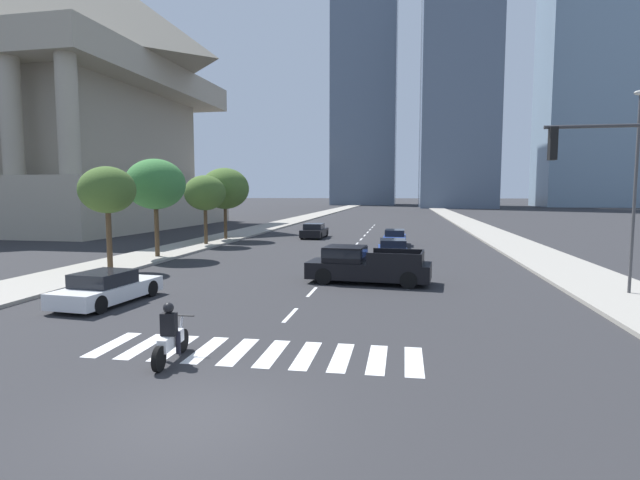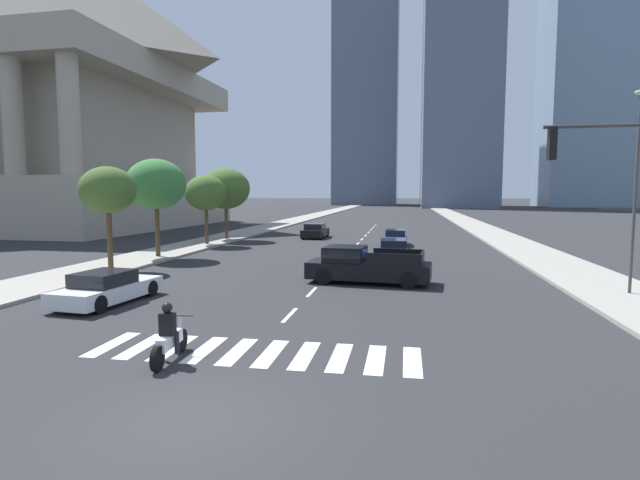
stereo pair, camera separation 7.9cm
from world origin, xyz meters
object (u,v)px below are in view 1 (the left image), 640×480
object	(u,v)px
sedan_blue_1	(395,238)
motorcycle_lead	(171,338)
street_tree_nearest	(107,190)
street_tree_second	(155,184)
sedan_blue_0	(393,251)
street_tree_third	(205,193)
street_lamp_east	(636,178)
pickup_truck	(363,265)
street_tree_fourth	(225,189)
sedan_black_2	(314,231)
sedan_white_3	(107,288)

from	to	relation	value
sedan_blue_1	motorcycle_lead	bearing A→B (deg)	-9.46
street_tree_nearest	street_tree_second	distance (m)	5.12
sedan_blue_0	street_tree_third	distance (m)	16.43
sedan_blue_1	street_lamp_east	world-z (taller)	street_lamp_east
street_tree_third	street_tree_second	bearing A→B (deg)	-90.00
sedan_blue_0	street_tree_second	bearing A→B (deg)	-87.68
street_tree_nearest	street_tree_second	world-z (taller)	street_tree_second
pickup_truck	sedan_blue_0	size ratio (longest dim) A/B	1.22
street_tree_fourth	pickup_truck	bearing A→B (deg)	-53.70
sedan_black_2	sedan_blue_1	bearing A→B (deg)	-126.05
sedan_blue_0	street_tree_nearest	size ratio (longest dim) A/B	0.88
sedan_black_2	street_lamp_east	distance (m)	29.30
sedan_white_3	street_tree_second	size ratio (longest dim) A/B	0.75
sedan_blue_1	street_tree_second	world-z (taller)	street_tree_second
sedan_white_3	street_tree_second	bearing A→B (deg)	25.69
sedan_black_2	street_tree_second	size ratio (longest dim) A/B	0.74
sedan_white_3	street_tree_fourth	size ratio (longest dim) A/B	0.74
pickup_truck	sedan_blue_1	world-z (taller)	pickup_truck
motorcycle_lead	sedan_blue_0	bearing A→B (deg)	-18.69
sedan_blue_0	street_tree_fourth	bearing A→B (deg)	-129.19
motorcycle_lead	sedan_blue_1	world-z (taller)	motorcycle_lead
pickup_truck	sedan_black_2	xyz separation A→B (m)	(-6.31, 22.18, -0.20)
sedan_blue_0	street_tree_second	size ratio (longest dim) A/B	0.77
sedan_white_3	pickup_truck	bearing A→B (deg)	-51.26
sedan_blue_1	sedan_white_3	world-z (taller)	sedan_blue_1
street_lamp_east	motorcycle_lead	bearing A→B (deg)	-144.89
street_tree_fourth	sedan_blue_1	bearing A→B (deg)	-7.18
street_tree_third	street_lamp_east	bearing A→B (deg)	-32.20
pickup_truck	sedan_white_3	distance (m)	10.85
sedan_black_2	street_tree_second	distance (m)	17.94
motorcycle_lead	sedan_black_2	xyz separation A→B (m)	(-2.55, 33.66, 0.03)
street_tree_nearest	street_tree_third	size ratio (longest dim) A/B	1.00
sedan_black_2	pickup_truck	bearing A→B (deg)	-163.14
street_tree_second	street_tree_third	size ratio (longest dim) A/B	1.14
motorcycle_lead	sedan_white_3	bearing A→B (deg)	39.59
pickup_truck	sedan_blue_0	xyz separation A→B (m)	(1.20, 7.65, -0.21)
sedan_white_3	street_lamp_east	xyz separation A→B (m)	(19.88, 4.65, 4.15)
street_lamp_east	sedan_blue_0	bearing A→B (deg)	137.07
street_tree_fourth	street_lamp_east	bearing A→B (deg)	-38.97
pickup_truck	street_lamp_east	size ratio (longest dim) A/B	0.73
street_lamp_east	street_tree_third	world-z (taller)	street_lamp_east
sedan_white_3	street_tree_nearest	size ratio (longest dim) A/B	0.85
sedan_blue_0	street_lamp_east	size ratio (longest dim) A/B	0.59
motorcycle_lead	sedan_white_3	world-z (taller)	motorcycle_lead
sedan_black_2	street_tree_nearest	size ratio (longest dim) A/B	0.84
street_tree_second	street_tree_fourth	world-z (taller)	street_tree_fourth
street_tree_second	sedan_white_3	bearing A→B (deg)	-70.06
sedan_blue_1	street_tree_third	size ratio (longest dim) A/B	0.86
sedan_black_2	street_tree_second	world-z (taller)	street_tree_second
street_tree_fourth	sedan_black_2	bearing A→B (deg)	27.72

